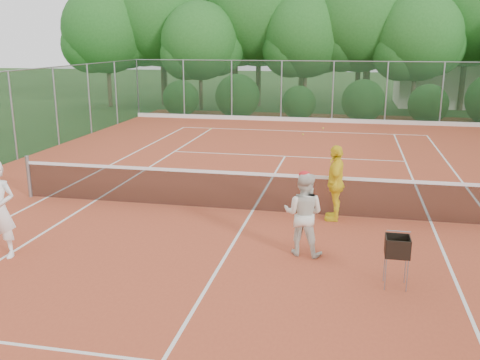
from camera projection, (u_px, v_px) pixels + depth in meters
name	position (u px, v px, depth m)	size (l,w,h in m)	color
ground	(252.00, 212.00, 12.90)	(120.00, 120.00, 0.00)	#234619
clay_court	(252.00, 211.00, 12.89)	(18.00, 36.00, 0.02)	#B34829
club_building	(463.00, 81.00, 33.48)	(8.00, 5.00, 3.00)	beige
tennis_net	(253.00, 191.00, 12.76)	(11.97, 0.10, 1.10)	gray
player_center_grp	(303.00, 213.00, 10.12)	(0.88, 0.74, 1.65)	silver
player_yellow	(336.00, 183.00, 12.09)	(1.02, 0.42, 1.74)	yellow
ball_hopper	(397.00, 247.00, 8.78)	(0.38, 0.38, 0.88)	gray
stray_ball_a	(210.00, 129.00, 24.61)	(0.07, 0.07, 0.07)	#C8D732
stray_ball_b	(323.00, 128.00, 24.80)	(0.07, 0.07, 0.07)	yellow
stray_ball_c	(303.00, 134.00, 23.18)	(0.07, 0.07, 0.07)	gold
court_markings	(252.00, 211.00, 12.89)	(11.03, 23.83, 0.01)	white
fence_back	(307.00, 92.00, 26.72)	(18.07, 0.07, 3.00)	#19381E
tropical_treeline	(342.00, 20.00, 30.47)	(32.10, 8.49, 15.03)	brown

